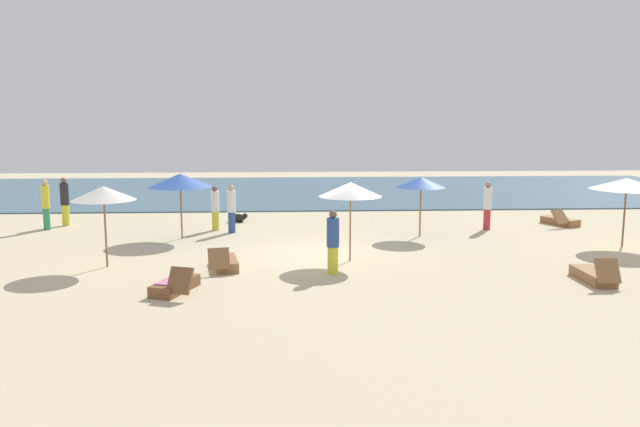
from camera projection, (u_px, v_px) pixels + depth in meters
name	position (u px, v px, depth m)	size (l,w,h in m)	color
ground_plane	(317.00, 255.00, 19.27)	(60.00, 60.00, 0.00)	beige
ocean_water	(303.00, 191.00, 36.05)	(48.00, 16.00, 0.06)	#3D6075
umbrella_0	(104.00, 193.00, 17.42)	(1.77, 1.77, 2.31)	brown
umbrella_1	(180.00, 180.00, 21.59)	(2.22, 2.22, 2.29)	olive
umbrella_2	(350.00, 190.00, 18.13)	(1.84, 1.84, 2.34)	olive
umbrella_3	(627.00, 184.00, 20.23)	(2.29, 2.29, 2.26)	brown
umbrella_4	(421.00, 182.00, 22.00)	(1.76, 1.76, 2.13)	olive
lounger_0	(225.00, 263.00, 17.50)	(0.86, 1.76, 0.69)	olive
lounger_1	(175.00, 285.00, 15.12)	(1.11, 1.74, 0.74)	brown
lounger_2	(560.00, 221.00, 24.62)	(1.24, 1.78, 0.69)	olive
lounger_3	(594.00, 275.00, 16.09)	(0.61, 1.64, 0.74)	olive
person_0	(215.00, 208.00, 23.41)	(0.37, 0.37, 1.68)	yellow
person_1	(232.00, 208.00, 22.89)	(0.44, 0.44, 1.77)	#2D4C8C
person_2	(46.00, 204.00, 23.48)	(0.32, 0.32, 1.90)	#338C59
person_3	(65.00, 201.00, 24.41)	(0.44, 0.44, 1.89)	yellow
person_4	(333.00, 242.00, 16.79)	(0.47, 0.47, 1.74)	yellow
person_5	(487.00, 205.00, 23.50)	(0.40, 0.40, 1.81)	#BF3338
dog	(238.00, 218.00, 25.32)	(0.78, 0.40, 0.36)	black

